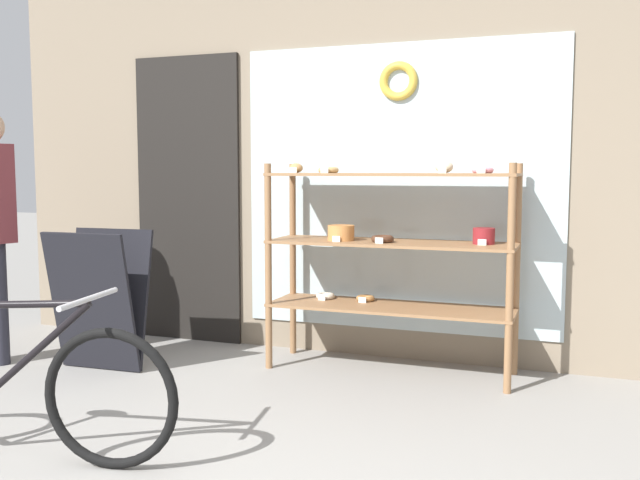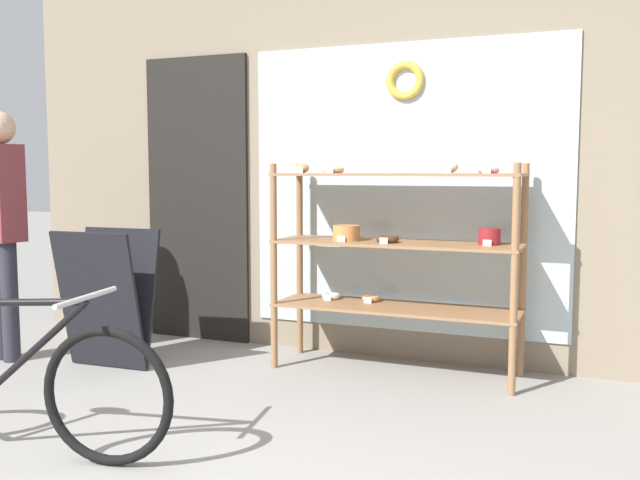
{
  "view_description": "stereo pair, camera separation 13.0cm",
  "coord_description": "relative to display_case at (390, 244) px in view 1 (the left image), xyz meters",
  "views": [
    {
      "loc": [
        1.36,
        -1.84,
        1.27
      ],
      "look_at": [
        0.12,
        1.51,
        0.92
      ],
      "focal_mm": 40.0,
      "sensor_mm": 36.0,
      "label": 1
    },
    {
      "loc": [
        1.48,
        -1.79,
        1.27
      ],
      "look_at": [
        0.12,
        1.51,
        0.92
      ],
      "focal_mm": 40.0,
      "sensor_mm": 36.0,
      "label": 2
    }
  ],
  "objects": [
    {
      "name": "storefront_facade",
      "position": [
        -0.27,
        0.36,
        0.96
      ],
      "size": [
        5.64,
        0.13,
        3.63
      ],
      "color": "gray",
      "rests_on": "ground_plane"
    },
    {
      "name": "display_case",
      "position": [
        0.0,
        0.0,
        0.0
      ],
      "size": [
        1.54,
        0.45,
        1.33
      ],
      "color": "#8E6642",
      "rests_on": "ground_plane"
    },
    {
      "name": "sandwich_board",
      "position": [
        -1.74,
        -0.6,
        -0.36
      ],
      "size": [
        0.59,
        0.4,
        0.89
      ],
      "rotation": [
        0.0,
        0.0,
        0.04
      ],
      "color": "black",
      "rests_on": "ground_plane"
    }
  ]
}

